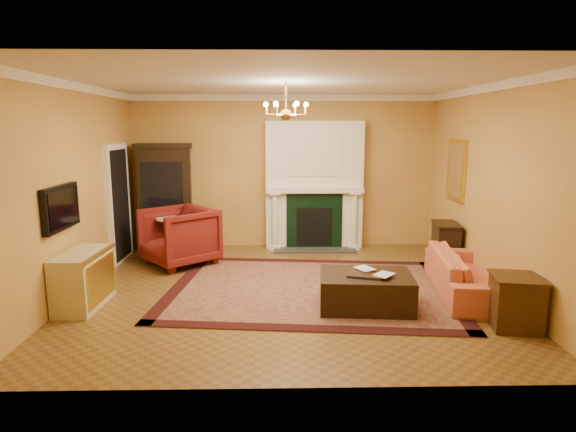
{
  "coord_description": "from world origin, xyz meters",
  "views": [
    {
      "loc": [
        -0.12,
        -6.84,
        2.38
      ],
      "look_at": [
        0.04,
        0.3,
        1.06
      ],
      "focal_mm": 30.0,
      "sensor_mm": 36.0,
      "label": 1
    }
  ],
  "objects_px": {
    "console_table": "(446,246)",
    "coral_sofa": "(466,267)",
    "wingback_armchair": "(179,234)",
    "china_cabinet": "(166,199)",
    "commode": "(83,280)",
    "leather_ottoman": "(366,290)",
    "pedestal_table": "(169,236)",
    "end_table": "(516,304)"
  },
  "relations": [
    {
      "from": "console_table",
      "to": "coral_sofa",
      "type": "bearing_deg",
      "value": -89.69
    },
    {
      "from": "wingback_armchair",
      "to": "china_cabinet",
      "type": "bearing_deg",
      "value": 161.86
    },
    {
      "from": "commode",
      "to": "leather_ottoman",
      "type": "bearing_deg",
      "value": -0.24
    },
    {
      "from": "commode",
      "to": "coral_sofa",
      "type": "xyz_separation_m",
      "value": [
        5.32,
        0.37,
        0.03
      ]
    },
    {
      "from": "pedestal_table",
      "to": "commode",
      "type": "bearing_deg",
      "value": -106.62
    },
    {
      "from": "leather_ottoman",
      "to": "wingback_armchair",
      "type": "bearing_deg",
      "value": 148.47
    },
    {
      "from": "end_table",
      "to": "china_cabinet",
      "type": "bearing_deg",
      "value": 141.93
    },
    {
      "from": "wingback_armchair",
      "to": "pedestal_table",
      "type": "relative_size",
      "value": 1.4
    },
    {
      "from": "pedestal_table",
      "to": "wingback_armchair",
      "type": "bearing_deg",
      "value": -45.96
    },
    {
      "from": "coral_sofa",
      "to": "china_cabinet",
      "type": "bearing_deg",
      "value": 68.54
    },
    {
      "from": "china_cabinet",
      "to": "wingback_armchair",
      "type": "distance_m",
      "value": 1.27
    },
    {
      "from": "china_cabinet",
      "to": "commode",
      "type": "bearing_deg",
      "value": -104.76
    },
    {
      "from": "pedestal_table",
      "to": "console_table",
      "type": "relative_size",
      "value": 1.08
    },
    {
      "from": "end_table",
      "to": "leather_ottoman",
      "type": "relative_size",
      "value": 0.51
    },
    {
      "from": "pedestal_table",
      "to": "end_table",
      "type": "bearing_deg",
      "value": -32.61
    },
    {
      "from": "end_table",
      "to": "wingback_armchair",
      "type": "bearing_deg",
      "value": 148.17
    },
    {
      "from": "commode",
      "to": "end_table",
      "type": "height_order",
      "value": "commode"
    },
    {
      "from": "coral_sofa",
      "to": "leather_ottoman",
      "type": "height_order",
      "value": "coral_sofa"
    },
    {
      "from": "wingback_armchair",
      "to": "end_table",
      "type": "distance_m",
      "value": 5.38
    },
    {
      "from": "china_cabinet",
      "to": "end_table",
      "type": "distance_m",
      "value": 6.42
    },
    {
      "from": "wingback_armchair",
      "to": "coral_sofa",
      "type": "xyz_separation_m",
      "value": [
        4.44,
        -1.63,
        -0.15
      ]
    },
    {
      "from": "commode",
      "to": "pedestal_table",
      "type": "bearing_deg",
      "value": 75.18
    },
    {
      "from": "pedestal_table",
      "to": "end_table",
      "type": "height_order",
      "value": "pedestal_table"
    },
    {
      "from": "china_cabinet",
      "to": "leather_ottoman",
      "type": "bearing_deg",
      "value": -50.98
    },
    {
      "from": "pedestal_table",
      "to": "console_table",
      "type": "xyz_separation_m",
      "value": [
        4.85,
        -0.44,
        -0.09
      ]
    },
    {
      "from": "console_table",
      "to": "leather_ottoman",
      "type": "distance_m",
      "value": 2.59
    },
    {
      "from": "wingback_armchair",
      "to": "end_table",
      "type": "relative_size",
      "value": 1.8
    },
    {
      "from": "wingback_armchair",
      "to": "leather_ottoman",
      "type": "distance_m",
      "value": 3.61
    },
    {
      "from": "commode",
      "to": "leather_ottoman",
      "type": "height_order",
      "value": "commode"
    },
    {
      "from": "commode",
      "to": "leather_ottoman",
      "type": "distance_m",
      "value": 3.78
    },
    {
      "from": "commode",
      "to": "console_table",
      "type": "height_order",
      "value": "commode"
    },
    {
      "from": "china_cabinet",
      "to": "coral_sofa",
      "type": "bearing_deg",
      "value": -36.12
    },
    {
      "from": "leather_ottoman",
      "to": "china_cabinet",
      "type": "bearing_deg",
      "value": 140.91
    },
    {
      "from": "coral_sofa",
      "to": "console_table",
      "type": "distance_m",
      "value": 1.42
    },
    {
      "from": "wingback_armchair",
      "to": "leather_ottoman",
      "type": "relative_size",
      "value": 0.92
    },
    {
      "from": "wingback_armchair",
      "to": "pedestal_table",
      "type": "bearing_deg",
      "value": -176.79
    },
    {
      "from": "wingback_armchair",
      "to": "leather_ottoman",
      "type": "height_order",
      "value": "wingback_armchair"
    },
    {
      "from": "leather_ottoman",
      "to": "coral_sofa",
      "type": "bearing_deg",
      "value": 23.13
    },
    {
      "from": "console_table",
      "to": "wingback_armchair",
      "type": "bearing_deg",
      "value": -174.73
    },
    {
      "from": "pedestal_table",
      "to": "leather_ottoman",
      "type": "distance_m",
      "value": 3.91
    },
    {
      "from": "pedestal_table",
      "to": "leather_ottoman",
      "type": "height_order",
      "value": "pedestal_table"
    },
    {
      "from": "commode",
      "to": "coral_sofa",
      "type": "bearing_deg",
      "value": 5.82
    }
  ]
}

